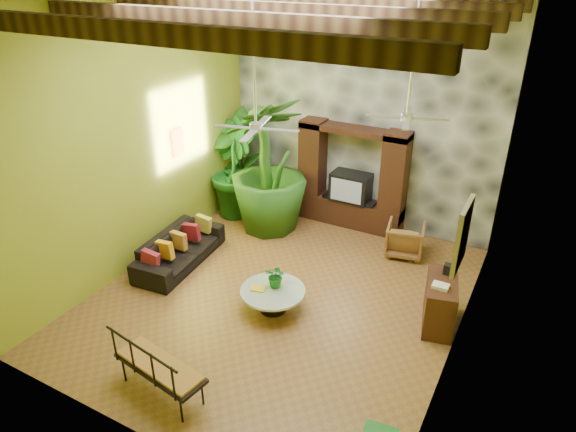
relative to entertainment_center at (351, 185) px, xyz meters
The scene contains 21 objects.
ground 3.28m from the entertainment_center, 90.00° to the right, with size 7.00×7.00×0.00m, color brown.
back_wall 1.58m from the entertainment_center, 90.00° to the left, with size 6.00×0.02×5.00m, color olive.
left_wall 4.60m from the entertainment_center, 133.73° to the right, with size 0.02×7.00×5.00m, color olive.
right_wall 4.60m from the entertainment_center, 46.27° to the right, with size 0.02×7.00×5.00m, color olive.
stone_accent_wall 1.56m from the entertainment_center, 90.00° to the left, with size 5.98×0.10×4.98m, color #36393E.
ceiling_beams 4.94m from the entertainment_center, 90.00° to the right, with size 5.95×5.36×0.22m.
entertainment_center is the anchor object (origin of this frame).
ceiling_fan_front 4.30m from the entertainment_center, 93.24° to the right, with size 1.28×1.28×1.86m.
ceiling_fan_back 3.50m from the entertainment_center, 50.43° to the right, with size 1.28×1.28×1.86m.
wall_art_mask 3.82m from the entertainment_center, 144.18° to the right, with size 0.06×0.32×0.55m, color orange.
wall_art_painting 4.95m from the entertainment_center, 51.61° to the right, with size 0.06×0.70×0.90m, color #21557A.
sofa 3.95m from the entertainment_center, 126.17° to the right, with size 2.14×0.84×0.62m, color black.
wicker_armchair 1.77m from the entertainment_center, 25.14° to the right, with size 0.72×0.74×0.68m, color brown.
tall_plant_a 2.69m from the entertainment_center, behind, with size 1.25×0.85×2.38m, color #1F5516.
tall_plant_b 2.73m from the entertainment_center, 163.11° to the right, with size 1.23×0.99×2.23m, color #165719.
tall_plant_c 1.89m from the entertainment_center, 145.78° to the right, with size 1.66×1.66×2.96m, color #245516.
coffee_table 3.65m from the entertainment_center, 88.90° to the right, with size 1.11×1.11×0.40m.
centerpiece_plant 3.47m from the entertainment_center, 88.85° to the right, with size 0.37×0.32×0.41m, color #1B681D.
yellow_tray 3.73m from the entertainment_center, 92.47° to the right, with size 0.25×0.18×0.03m, color yellow.
iron_bench 6.05m from the entertainment_center, 93.18° to the right, with size 1.47×0.73×0.57m.
side_console 3.76m from the entertainment_center, 44.50° to the right, with size 0.47×1.04×0.83m, color #361A11.
Camera 1 is at (3.72, -6.62, 5.47)m, focal length 32.00 mm.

